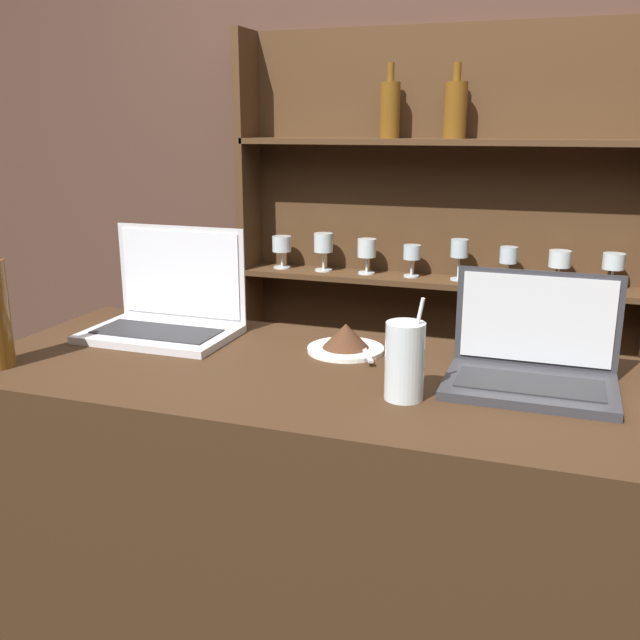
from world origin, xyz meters
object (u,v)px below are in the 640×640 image
at_px(laptop_near, 168,311).
at_px(cake_plate, 346,340).
at_px(laptop_far, 532,362).
at_px(water_glass, 405,361).

xyz_separation_m(laptop_near, cake_plate, (0.46, 0.00, -0.03)).
xyz_separation_m(laptop_near, laptop_far, (0.86, -0.09, -0.01)).
height_order(laptop_near, laptop_far, laptop_near).
bearing_deg(cake_plate, laptop_near, -179.80).
distance_m(cake_plate, water_glass, 0.31).
relative_size(laptop_near, laptop_far, 1.09).
relative_size(laptop_far, water_glass, 1.64).
bearing_deg(cake_plate, laptop_far, -12.05).
xyz_separation_m(laptop_far, cake_plate, (-0.41, 0.09, -0.02)).
bearing_deg(laptop_far, cake_plate, 167.95).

